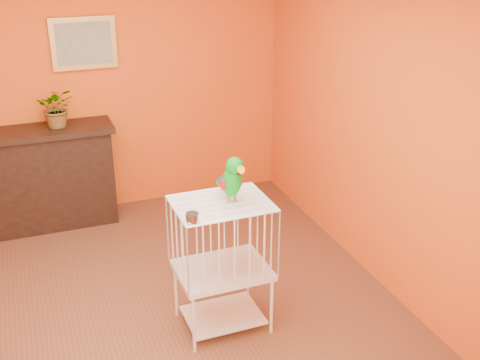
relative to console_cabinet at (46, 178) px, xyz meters
name	(u,v)px	position (x,y,z in m)	size (l,w,h in m)	color
ground	(146,328)	(0.52, -2.01, -0.51)	(4.50, 4.50, 0.00)	brown
room_shell	(131,128)	(0.52, -2.01, 1.08)	(4.50, 4.50, 4.50)	#E64D15
console_cabinet	(46,178)	(0.00, 0.00, 0.00)	(1.36, 0.49, 1.01)	black
potted_plant	(58,112)	(0.19, 0.00, 0.65)	(0.35, 0.38, 0.30)	#26722D
framed_picture	(84,43)	(0.52, 0.20, 1.24)	(0.62, 0.04, 0.50)	#B78741
birdcage	(222,264)	(1.08, -2.17, 0.02)	(0.67, 0.52, 1.02)	silver
feed_cup	(192,217)	(0.81, -2.38, 0.55)	(0.09, 0.09, 0.06)	silver
parrot	(232,178)	(1.16, -2.17, 0.69)	(0.18, 0.31, 0.34)	#59544C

